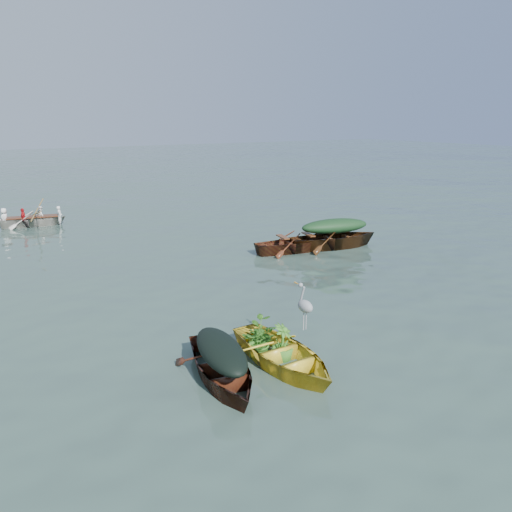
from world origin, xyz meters
The scene contains 13 objects.
ground centered at (0.00, 0.00, 0.00)m, with size 140.00×140.00×0.00m, color #384F46.
yellow_dinghy centered at (-3.06, -3.75, 0.00)m, with size 1.48×3.42×0.94m, color yellow.
dark_covered_boat centered at (-4.29, -3.60, 0.00)m, with size 1.31×3.52×0.87m, color #41210F.
green_tarp_boat centered at (3.54, 2.61, 0.00)m, with size 1.45×4.66×1.11m, color #41240F.
open_wooden_boat centered at (2.06, 2.92, 0.00)m, with size 1.28×4.12×0.95m, color #552D15.
rowed_boat centered at (-5.12, 12.27, 0.00)m, with size 1.12×3.73×0.86m, color beige.
dark_tarp_cover centered at (-4.29, -3.60, 0.63)m, with size 0.72×1.94×0.40m, color black.
green_tarp_cover centered at (3.54, 2.61, 0.81)m, with size 0.80×2.57×0.52m, color #173919.
thwart_benches centered at (2.06, 2.92, 0.49)m, with size 0.77×2.06×0.04m, color #552B13, non-canonical shape.
heron centered at (-2.52, -3.68, 0.93)m, with size 0.28×0.40×0.92m, color #9A9EA2, non-canonical shape.
dinghy_weeds centered at (-3.05, -3.19, 0.77)m, with size 0.70×0.90×0.60m, color #356D1C.
rowers centered at (-5.12, 12.27, 0.81)m, with size 1.01×2.61×0.76m, color silver.
oars centered at (-5.12, 12.27, 0.46)m, with size 2.60×0.60×0.06m, color olive, non-canonical shape.
Camera 1 is at (-7.95, -10.74, 4.56)m, focal length 35.00 mm.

